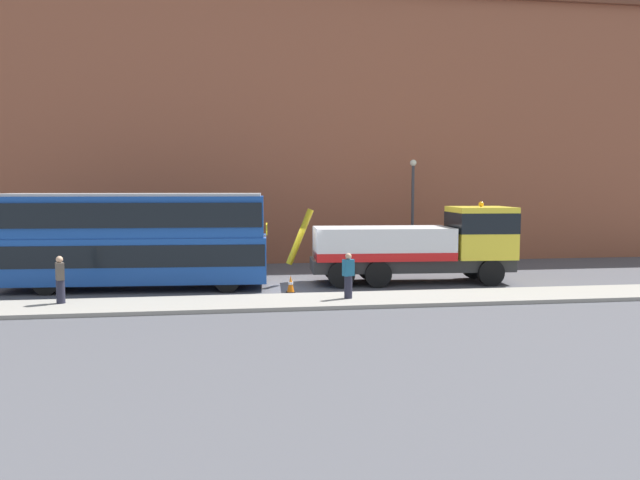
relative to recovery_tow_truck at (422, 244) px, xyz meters
The scene contains 9 objects.
ground_plane 6.24m from the recovery_tow_truck, behind, with size 120.00×120.00×0.00m, color #4C4C51.
near_kerb 7.43m from the recovery_tow_truck, 145.79° to the right, with size 60.00×2.80×0.15m, color gray.
building_facade 12.12m from the recovery_tow_truck, 125.34° to the left, with size 60.00×1.50×16.00m.
recovery_tow_truck is the anchor object (origin of this frame).
double_decker_bus 12.50m from the recovery_tow_truck, behind, with size 11.15×3.17×4.06m.
pedestrian_onlooker 15.02m from the recovery_tow_truck, 166.34° to the right, with size 0.39×0.47×1.71m.
pedestrian_bystander 5.87m from the recovery_tow_truck, 135.53° to the right, with size 0.47×0.40×1.71m.
traffic_cone_near_bus 6.49m from the recovery_tow_truck, 164.11° to the right, with size 0.36×0.36×0.72m.
street_lamp 6.65m from the recovery_tow_truck, 76.67° to the left, with size 0.36×0.36×5.83m.
Camera 1 is at (-2.46, -26.20, 4.31)m, focal length 33.86 mm.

